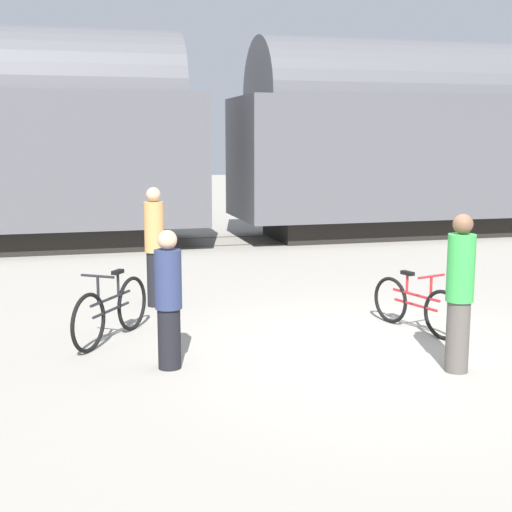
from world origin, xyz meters
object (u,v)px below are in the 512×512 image
object	(u,v)px
bicycle_black	(111,311)
bicycle_maroon	(415,305)
person_in_tan	(155,246)
person_in_navy	(168,299)
freight_train	(219,136)
person_in_green	(460,292)

from	to	relation	value
bicycle_black	bicycle_maroon	size ratio (longest dim) A/B	0.96
person_in_tan	person_in_navy	world-z (taller)	person_in_tan
freight_train	person_in_green	distance (m)	10.57
freight_train	bicycle_black	world-z (taller)	freight_train
freight_train	bicycle_maroon	distance (m)	9.09
bicycle_maroon	person_in_tan	bearing A→B (deg)	144.21
bicycle_black	person_in_green	world-z (taller)	person_in_green
person_in_green	person_in_navy	size ratio (longest dim) A/B	1.12
person_in_tan	bicycle_maroon	bearing A→B (deg)	-8.06
freight_train	person_in_tan	xyz separation A→B (m)	(-2.35, -6.45, -1.66)
person_in_tan	person_in_green	distance (m)	4.90
bicycle_maroon	person_in_green	world-z (taller)	person_in_green
freight_train	person_in_navy	distance (m)	10.00
person_in_tan	bicycle_black	bearing A→B (deg)	-85.89
person_in_green	person_in_navy	xyz separation A→B (m)	(-3.08, 0.92, -0.10)
freight_train	bicycle_black	xyz separation A→B (m)	(-3.12, -8.20, -2.21)
bicycle_maroon	person_in_tan	distance (m)	4.00
bicycle_black	bicycle_maroon	bearing A→B (deg)	-8.03
freight_train	person_in_tan	bearing A→B (deg)	-110.05
bicycle_black	bicycle_maroon	distance (m)	4.02
freight_train	person_in_navy	xyz separation A→B (m)	(-2.56, -9.50, -1.80)
person_in_tan	person_in_green	xyz separation A→B (m)	(2.87, -3.97, -0.04)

